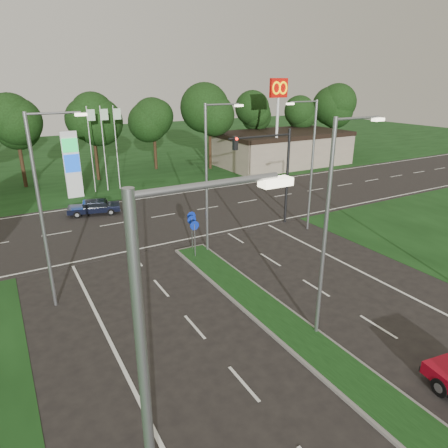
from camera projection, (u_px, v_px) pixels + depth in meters
ground at (434, 447)px, 11.79m from camera, size 160.00×160.00×0.00m
verge_far at (75, 156)px, 56.66m from camera, size 160.00×50.00×0.02m
cross_road at (151, 218)px, 31.37m from camera, size 160.00×12.00×0.02m
median_kerb at (336, 366)px, 15.03m from camera, size 2.00×26.00×0.12m
commercial_building at (282, 148)px, 50.77m from camera, size 16.00×9.00×4.00m
streetlight_median_near at (330, 221)px, 15.43m from camera, size 2.53×0.22×9.00m
streetlight_median_far at (209, 172)px, 23.58m from camera, size 2.53×0.22×9.00m
streetlight_left_near at (161, 432)px, 6.18m from camera, size 2.53×0.22×9.00m
streetlight_left_far at (44, 203)px, 17.60m from camera, size 2.53×0.22×9.00m
streetlight_right_far at (310, 160)px, 27.23m from camera, size 2.53×0.22×9.00m
traffic_signal at (273, 163)px, 28.25m from camera, size 5.10×0.42×7.00m
median_signs at (193, 226)px, 24.59m from camera, size 1.16×1.76×2.38m
gas_pylon at (74, 163)px, 35.89m from camera, size 5.80×1.26×8.00m
mcdonalds_sign at (278, 102)px, 43.58m from camera, size 2.20×0.47×10.40m
treeline_far at (96, 114)px, 42.09m from camera, size 6.00×6.00×9.90m
navy_sedan at (94, 207)px, 32.06m from camera, size 4.27×2.56×1.10m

